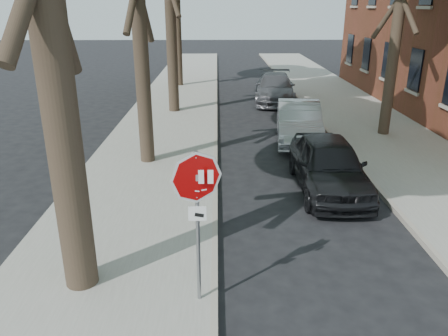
{
  "coord_description": "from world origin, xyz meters",
  "views": [
    {
      "loc": [
        -0.38,
        -6.11,
        4.74
      ],
      "look_at": [
        -0.27,
        1.09,
        2.05
      ],
      "focal_mm": 35.0,
      "sensor_mm": 36.0,
      "label": 1
    }
  ],
  "objects_px": {
    "car_a": "(329,165)",
    "stop_sign": "(197,200)",
    "car_b": "(299,122)",
    "car_c": "(275,88)"
  },
  "relations": [
    {
      "from": "car_b",
      "to": "stop_sign",
      "type": "bearing_deg",
      "value": -102.73
    },
    {
      "from": "stop_sign",
      "to": "car_c",
      "type": "height_order",
      "value": "stop_sign"
    },
    {
      "from": "car_a",
      "to": "car_b",
      "type": "height_order",
      "value": "car_a"
    },
    {
      "from": "car_b",
      "to": "car_c",
      "type": "relative_size",
      "value": 0.89
    },
    {
      "from": "stop_sign",
      "to": "car_a",
      "type": "bearing_deg",
      "value": 55.88
    },
    {
      "from": "stop_sign",
      "to": "car_c",
      "type": "bearing_deg",
      "value": 78.68
    },
    {
      "from": "car_b",
      "to": "car_c",
      "type": "bearing_deg",
      "value": 96.48
    },
    {
      "from": "car_a",
      "to": "car_b",
      "type": "relative_size",
      "value": 0.98
    },
    {
      "from": "car_a",
      "to": "stop_sign",
      "type": "bearing_deg",
      "value": -123.32
    },
    {
      "from": "car_c",
      "to": "stop_sign",
      "type": "bearing_deg",
      "value": -95.23
    }
  ]
}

